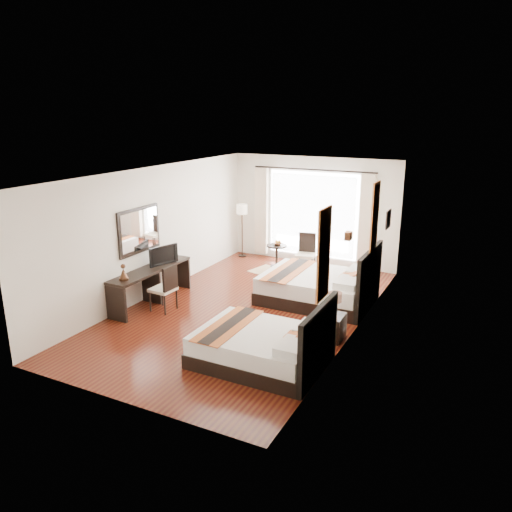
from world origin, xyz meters
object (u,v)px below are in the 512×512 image
at_px(bed_far, 320,287).
at_px(side_table, 277,256).
at_px(window_chair, 306,261).
at_px(console_desk, 151,286).
at_px(television, 162,255).
at_px(desk_chair, 164,297).
at_px(nightstand, 333,327).
at_px(floor_lamp, 242,213).
at_px(vase, 329,312).
at_px(table_lamp, 335,299).
at_px(fruit_bowl, 278,244).
at_px(bed_near, 264,346).

height_order(bed_far, side_table, bed_far).
xyz_separation_m(bed_far, window_chair, (-1.00, 1.74, -0.03)).
bearing_deg(window_chair, console_desk, -43.92).
relative_size(bed_far, television, 3.16).
relative_size(console_desk, desk_chair, 2.27).
relative_size(nightstand, floor_lamp, 0.32).
distance_m(bed_far, window_chair, 2.01).
bearing_deg(side_table, floor_lamp, 159.08).
distance_m(vase, television, 4.00).
xyz_separation_m(television, desk_chair, (0.48, -0.62, -0.67)).
distance_m(table_lamp, console_desk, 4.01).
bearing_deg(console_desk, side_table, 68.94).
bearing_deg(fruit_bowl, floor_lamp, 160.00).
xyz_separation_m(console_desk, window_chair, (2.16, 3.40, -0.08)).
height_order(bed_far, nightstand, bed_far).
distance_m(television, side_table, 3.41).
relative_size(vase, fruit_bowl, 0.69).
bearing_deg(console_desk, table_lamp, 1.40).
xyz_separation_m(bed_far, floor_lamp, (-3.11, 2.29, 0.90)).
xyz_separation_m(nightstand, television, (-3.96, 0.34, 0.73)).
bearing_deg(desk_chair, television, -49.32).
bearing_deg(table_lamp, side_table, 128.38).
height_order(bed_near, floor_lamp, floor_lamp).
xyz_separation_m(television, window_chair, (2.14, 3.02, -0.66)).
distance_m(nightstand, vase, 0.39).
distance_m(bed_near, floor_lamp, 6.23).
height_order(bed_far, fruit_bowl, bed_far).
bearing_deg(window_chair, vase, 15.63).
relative_size(side_table, window_chair, 0.60).
distance_m(nightstand, console_desk, 3.98).
relative_size(bed_near, fruit_bowl, 9.51).
distance_m(nightstand, television, 4.04).
relative_size(table_lamp, console_desk, 0.16).
height_order(nightstand, window_chair, window_chair).
distance_m(bed_near, bed_far, 2.97).
xyz_separation_m(bed_far, television, (-3.14, -1.27, 0.63)).
bearing_deg(bed_near, television, 152.57).
distance_m(table_lamp, floor_lamp, 5.52).
relative_size(vase, floor_lamp, 0.10).
xyz_separation_m(bed_far, side_table, (-1.83, 1.80, -0.03)).
xyz_separation_m(bed_near, nightstand, (0.70, 1.35, -0.07)).
relative_size(bed_far, fruit_bowl, 10.64).
bearing_deg(nightstand, vase, -94.84).
xyz_separation_m(vase, desk_chair, (-3.46, -0.10, -0.28)).
xyz_separation_m(side_table, window_chair, (0.83, -0.06, 0.00)).
distance_m(fruit_bowl, window_chair, 0.88).
bearing_deg(floor_lamp, bed_far, -36.35).
distance_m(bed_near, console_desk, 3.53).
relative_size(table_lamp, floor_lamp, 0.25).
relative_size(floor_lamp, fruit_bowl, 6.87).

